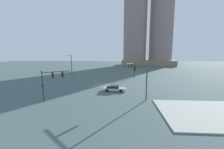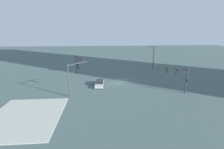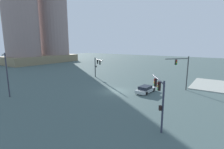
% 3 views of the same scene
% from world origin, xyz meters
% --- Properties ---
extents(ground_plane, '(194.67, 194.67, 0.00)m').
position_xyz_m(ground_plane, '(0.00, 0.00, 0.00)').
color(ground_plane, '#425655').
extents(sidewalk_corner, '(11.77, 9.94, 0.15)m').
position_xyz_m(sidewalk_corner, '(15.22, -15.68, 0.07)').
color(sidewalk_corner, '#A5A99E').
rests_on(sidewalk_corner, ground).
extents(traffic_signal_near_corner, '(4.29, 2.72, 5.18)m').
position_xyz_m(traffic_signal_near_corner, '(-8.30, -10.97, 3.62)').
color(traffic_signal_near_corner, '#333648').
rests_on(traffic_signal_near_corner, ground).
extents(traffic_signal_opposite_side, '(3.75, 3.26, 6.36)m').
position_xyz_m(traffic_signal_opposite_side, '(7.44, -9.93, 4.23)').
color(traffic_signal_opposite_side, '#3B3F40').
rests_on(traffic_signal_opposite_side, ground).
extents(traffic_signal_cross_street, '(3.47, 4.93, 5.10)m').
position_xyz_m(traffic_signal_cross_street, '(7.53, 10.58, 3.55)').
color(traffic_signal_cross_street, '#363C3E').
rests_on(traffic_signal_cross_street, ground).
extents(streetlamp_curved_arm, '(1.36, 2.06, 7.20)m').
position_xyz_m(streetlamp_curved_arm, '(-12.85, 12.00, 4.21)').
color(streetlamp_curved_arm, '#353642').
rests_on(streetlamp_curved_arm, ground).
extents(highrise_twin_tower, '(31.38, 15.74, 53.72)m').
position_xyz_m(highrise_twin_tower, '(20.13, 55.07, 26.38)').
color(highrise_twin_tower, '#7E7154').
rests_on(highrise_twin_tower, ground).
extents(sedan_car_approaching, '(4.83, 2.19, 1.21)m').
position_xyz_m(sedan_car_approaching, '(2.42, -4.97, 0.58)').
color(sedan_car_approaching, '#AFB7B7').
rests_on(sedan_car_approaching, ground).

